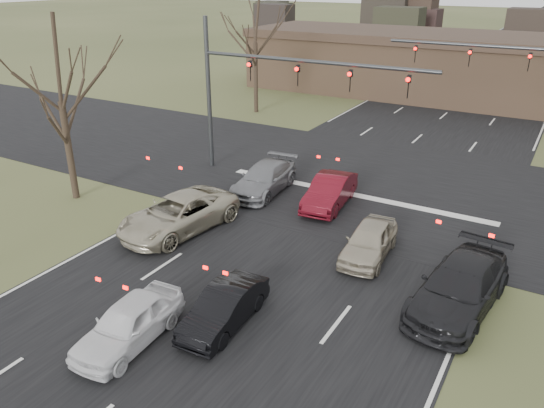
{
  "coord_description": "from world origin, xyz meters",
  "views": [
    {
      "loc": [
        8.56,
        -9.67,
        9.98
      ],
      "look_at": [
        -0.6,
        6.1,
        2.0
      ],
      "focal_mm": 35.0,
      "sensor_mm": 36.0,
      "label": 1
    }
  ],
  "objects": [
    {
      "name": "ground",
      "position": [
        0.0,
        0.0,
        0.0
      ],
      "size": [
        360.0,
        360.0,
        0.0
      ],
      "primitive_type": "plane",
      "color": "#3F4826",
      "rests_on": "ground"
    },
    {
      "name": "tree_left_far",
      "position": [
        -13.0,
        25.0,
        7.34
      ],
      "size": [
        5.7,
        5.7,
        9.5
      ],
      "color": "black",
      "rests_on": "ground"
    },
    {
      "name": "car_silver_ahead",
      "position": [
        2.8,
        7.57,
        0.66
      ],
      "size": [
        1.86,
        3.97,
        1.31
      ],
      "primitive_type": "imported",
      "rotation": [
        0.0,
        0.0,
        0.08
      ],
      "color": "#B1A88F",
      "rests_on": "ground"
    },
    {
      "name": "car_silver_suv",
      "position": [
        -4.88,
        5.7,
        0.76
      ],
      "size": [
        3.24,
        5.73,
        1.51
      ],
      "primitive_type": "imported",
      "rotation": [
        0.0,
        0.0,
        -0.14
      ],
      "color": "#B0A88E",
      "rests_on": "ground"
    },
    {
      "name": "mast_arm_far",
      "position": [
        6.18,
        23.0,
        5.02
      ],
      "size": [
        11.12,
        0.24,
        8.0
      ],
      "color": "#383A3D",
      "rests_on": "ground"
    },
    {
      "name": "tree_left_near",
      "position": [
        -11.5,
        6.0,
        6.57
      ],
      "size": [
        5.1,
        5.1,
        8.5
      ],
      "color": "black",
      "rests_on": "ground"
    },
    {
      "name": "road_main",
      "position": [
        0.0,
        60.0,
        0.01
      ],
      "size": [
        14.0,
        300.0,
        0.02
      ],
      "primitive_type": "cube",
      "color": "black",
      "rests_on": "ground"
    },
    {
      "name": "mast_arm_near",
      "position": [
        -5.23,
        13.0,
        5.07
      ],
      "size": [
        12.12,
        0.24,
        8.0
      ],
      "color": "#383A3D",
      "rests_on": "ground"
    },
    {
      "name": "building",
      "position": [
        2.0,
        38.0,
        2.67
      ],
      "size": [
        42.4,
        10.4,
        5.3
      ],
      "color": "brown",
      "rests_on": "ground"
    },
    {
      "name": "car_charcoal_sedan",
      "position": [
        6.5,
        5.81,
        0.77
      ],
      "size": [
        2.73,
        5.5,
        1.54
      ],
      "primitive_type": "imported",
      "rotation": [
        0.0,
        0.0,
        -0.11
      ],
      "color": "black",
      "rests_on": "ground"
    },
    {
      "name": "car_grey_ahead",
      "position": [
        -4.0,
        11.2,
        0.69
      ],
      "size": [
        2.32,
        4.9,
        1.38
      ],
      "primitive_type": "imported",
      "rotation": [
        0.0,
        0.0,
        0.08
      ],
      "color": "gray",
      "rests_on": "ground"
    },
    {
      "name": "car_white_sedan",
      "position": [
        -1.41,
        -0.79,
        0.66
      ],
      "size": [
        1.82,
        3.97,
        1.32
      ],
      "primitive_type": "imported",
      "rotation": [
        0.0,
        0.0,
        0.07
      ],
      "color": "white",
      "rests_on": "ground"
    },
    {
      "name": "car_red_ahead",
      "position": [
        -0.5,
        11.26,
        0.7
      ],
      "size": [
        1.94,
        4.41,
        1.41
      ],
      "primitive_type": "imported",
      "rotation": [
        0.0,
        0.0,
        0.11
      ],
      "color": "#560C16",
      "rests_on": "ground"
    },
    {
      "name": "car_black_hatch",
      "position": [
        0.5,
        1.3,
        0.6
      ],
      "size": [
        1.5,
        3.73,
        1.21
      ],
      "primitive_type": "imported",
      "rotation": [
        0.0,
        0.0,
        0.06
      ],
      "color": "black",
      "rests_on": "ground"
    },
    {
      "name": "road_cross",
      "position": [
        0.0,
        15.0,
        0.01
      ],
      "size": [
        200.0,
        14.0,
        0.02
      ],
      "primitive_type": "cube",
      "color": "black",
      "rests_on": "ground"
    }
  ]
}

